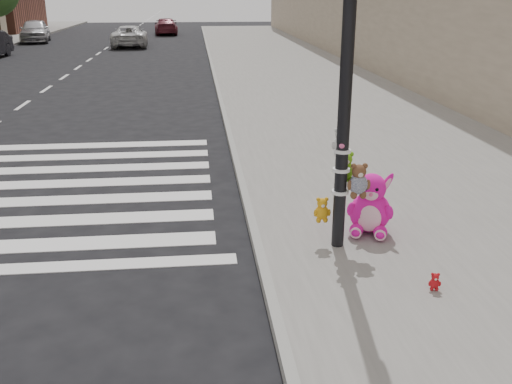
{
  "coord_description": "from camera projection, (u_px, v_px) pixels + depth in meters",
  "views": [
    {
      "loc": [
        0.8,
        -4.97,
        3.35
      ],
      "look_at": [
        1.56,
        2.3,
        0.75
      ],
      "focal_mm": 40.0,
      "sensor_mm": 36.0,
      "label": 1
    }
  ],
  "objects": [
    {
      "name": "curb_edge",
      "position": [
        225.0,
        120.0,
        15.2
      ],
      "size": [
        0.12,
        80.0,
        0.15
      ],
      "primitive_type": "cube",
      "color": "gray",
      "rests_on": "ground"
    },
    {
      "name": "car_white_near",
      "position": [
        130.0,
        36.0,
        35.07
      ],
      "size": [
        2.38,
        4.68,
        1.27
      ],
      "primitive_type": "imported",
      "rotation": [
        0.0,
        0.0,
        3.2
      ],
      "color": "silver",
      "rests_on": "ground"
    },
    {
      "name": "ground",
      "position": [
        125.0,
        345.0,
        5.7
      ],
      "size": [
        120.0,
        120.0,
        0.0
      ],
      "primitive_type": "plane",
      "color": "black",
      "rests_on": "ground"
    },
    {
      "name": "car_silver_deep",
      "position": [
        35.0,
        31.0,
        38.13
      ],
      "size": [
        2.46,
        4.62,
        1.49
      ],
      "primitive_type": "imported",
      "rotation": [
        0.0,
        0.0,
        0.16
      ],
      "color": "#B9B9BE",
      "rests_on": "ground"
    },
    {
      "name": "pink_bunny",
      "position": [
        370.0,
        208.0,
        7.88
      ],
      "size": [
        0.73,
        0.79,
        0.9
      ],
      "rotation": [
        0.0,
        0.0,
        -0.34
      ],
      "color": "#F214A6",
      "rests_on": "sidewalk_near"
    },
    {
      "name": "sidewalk_near",
      "position": [
        352.0,
        117.0,
        15.54
      ],
      "size": [
        7.0,
        80.0,
        0.14
      ],
      "primitive_type": "cube",
      "color": "slate",
      "rests_on": "ground"
    },
    {
      "name": "car_maroon_near",
      "position": [
        166.0,
        26.0,
        44.59
      ],
      "size": [
        2.0,
        4.35,
        1.23
      ],
      "primitive_type": "imported",
      "rotation": [
        0.0,
        0.0,
        3.21
      ],
      "color": "#561823",
      "rests_on": "ground"
    },
    {
      "name": "red_teddy",
      "position": [
        435.0,
        281.0,
        6.42
      ],
      "size": [
        0.16,
        0.13,
        0.22
      ],
      "primitive_type": null,
      "rotation": [
        0.0,
        0.0,
        -0.18
      ],
      "color": "red",
      "rests_on": "sidewalk_near"
    },
    {
      "name": "signal_pole",
      "position": [
        346.0,
        127.0,
        7.07
      ],
      "size": [
        0.7,
        0.5,
        4.0
      ],
      "color": "black",
      "rests_on": "sidewalk_near"
    }
  ]
}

